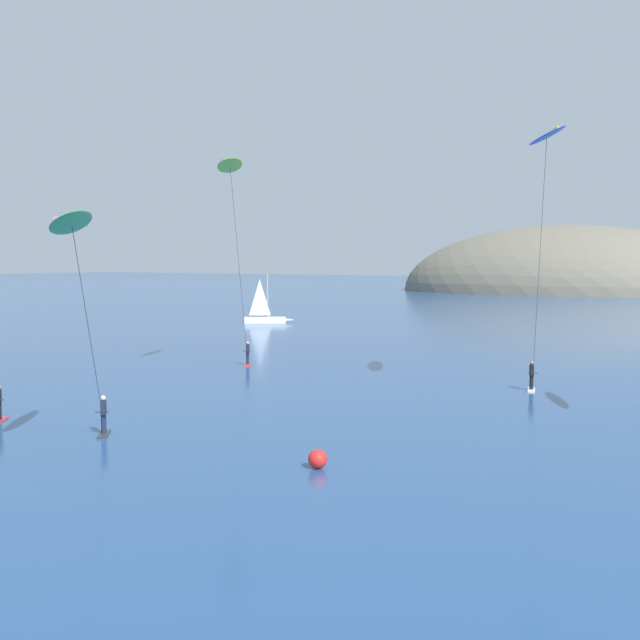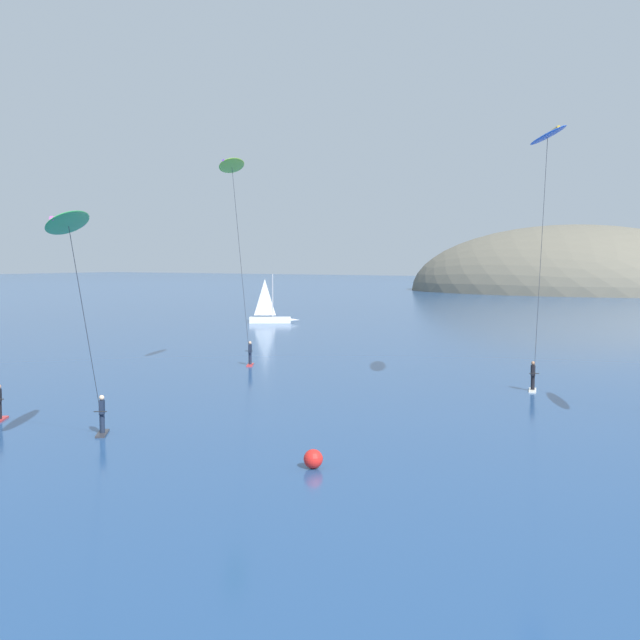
% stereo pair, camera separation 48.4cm
% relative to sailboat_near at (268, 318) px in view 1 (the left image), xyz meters
% --- Properties ---
extents(headland_island, '(101.77, 50.73, 30.15)m').
position_rel_sailboat_near_xyz_m(headland_island, '(14.62, 106.82, -0.64)').
color(headland_island, '#6B6656').
rests_on(headland_island, ground).
extents(sailboat_near, '(5.49, 4.08, 5.70)m').
position_rel_sailboat_near_xyz_m(sailboat_near, '(0.00, 0.00, 0.00)').
color(sailboat_near, white).
rests_on(sailboat_near, ground).
extents(kitesurfer_green, '(5.51, 7.23, 9.30)m').
position_rel_sailboat_near_xyz_m(kitesurfer_green, '(30.43, -56.40, 7.45)').
color(kitesurfer_green, '#2D2D33').
rests_on(kitesurfer_green, ground).
extents(kitesurfer_lime, '(4.14, 7.66, 13.86)m').
position_rel_sailboat_near_xyz_m(kitesurfer_lime, '(21.71, -35.44, 11.61)').
color(kitesurfer_lime, red).
rests_on(kitesurfer_lime, ground).
extents(kitesurfer_blue, '(3.84, 5.63, 14.41)m').
position_rel_sailboat_near_xyz_m(kitesurfer_blue, '(41.23, -33.78, 12.38)').
color(kitesurfer_blue, silver).
rests_on(kitesurfer_blue, ground).
extents(marker_buoy, '(0.70, 0.70, 0.70)m').
position_rel_sailboat_near_xyz_m(marker_buoy, '(38.40, -52.60, -0.29)').
color(marker_buoy, red).
rests_on(marker_buoy, ground).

